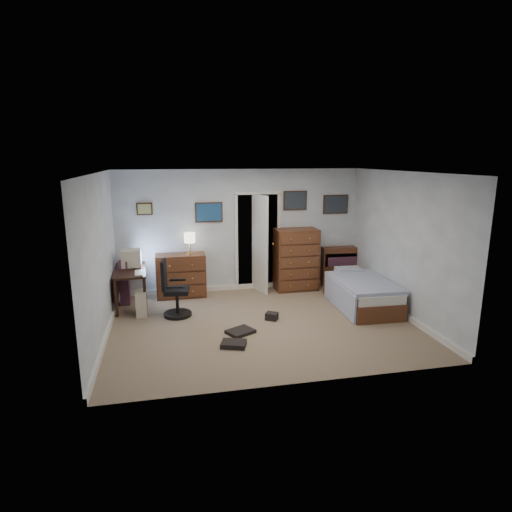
{
  "coord_description": "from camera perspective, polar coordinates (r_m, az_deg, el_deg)",
  "views": [
    {
      "loc": [
        -1.5,
        -6.58,
        2.73
      ],
      "look_at": [
        -0.04,
        0.3,
        1.1
      ],
      "focal_mm": 30.0,
      "sensor_mm": 36.0,
      "label": 1
    }
  ],
  "objects": [
    {
      "name": "keyboard",
      "position": [
        7.92,
        -15.35,
        -2.19
      ],
      "size": [
        0.16,
        0.38,
        0.02
      ],
      "primitive_type": "cube",
      "rotation": [
        0.0,
        0.0,
        0.05
      ],
      "color": "beige",
      "rests_on": "computer_desk"
    },
    {
      "name": "pc_tower",
      "position": [
        7.87,
        -15.05,
        -6.09
      ],
      "size": [
        0.21,
        0.4,
        0.42
      ],
      "rotation": [
        0.0,
        0.0,
        0.05
      ],
      "color": "beige",
      "rests_on": "floor"
    },
    {
      "name": "floor",
      "position": [
        7.28,
        0.8,
        -9.05
      ],
      "size": [
        5.0,
        4.0,
        0.02
      ],
      "primitive_type": "cube",
      "color": "#826D5A",
      "rests_on": "ground"
    },
    {
      "name": "low_dresser",
      "position": [
        8.67,
        -9.98,
        -2.54
      ],
      "size": [
        0.97,
        0.49,
        0.86
      ],
      "primitive_type": "cube",
      "rotation": [
        0.0,
        0.0,
        0.01
      ],
      "color": "brown",
      "rests_on": "floor"
    },
    {
      "name": "headboard_bookcase",
      "position": [
        9.51,
        11.47,
        -1.14
      ],
      "size": [
        0.94,
        0.29,
        0.84
      ],
      "rotation": [
        0.0,
        0.0,
        -0.06
      ],
      "color": "brown",
      "rests_on": "floor"
    },
    {
      "name": "wall_posters",
      "position": [
        8.86,
        1.61,
        6.67
      ],
      "size": [
        4.38,
        0.04,
        0.6
      ],
      "color": "#331E11",
      "rests_on": "floor"
    },
    {
      "name": "office_chair",
      "position": [
        7.62,
        -10.93,
        -5.08
      ],
      "size": [
        0.55,
        0.55,
        1.01
      ],
      "rotation": [
        0.0,
        0.0,
        -0.12
      ],
      "color": "black",
      "rests_on": "floor"
    },
    {
      "name": "computer_desk",
      "position": [
        8.32,
        -16.97,
        -2.81
      ],
      "size": [
        0.62,
        1.24,
        0.7
      ],
      "rotation": [
        0.0,
        0.0,
        0.05
      ],
      "color": "black",
      "rests_on": "floor"
    },
    {
      "name": "media_stack",
      "position": [
        8.42,
        -17.13,
        -3.44
      ],
      "size": [
        0.18,
        0.18,
        0.85
      ],
      "primitive_type": "cube",
      "rotation": [
        0.0,
        0.0,
        -0.04
      ],
      "color": "maroon",
      "rests_on": "floor"
    },
    {
      "name": "doorway",
      "position": [
        9.21,
        -0.19,
        2.23
      ],
      "size": [
        0.96,
        1.12,
        2.05
      ],
      "color": "black",
      "rests_on": "floor"
    },
    {
      "name": "tall_dresser",
      "position": [
        8.98,
        5.33,
        -0.45
      ],
      "size": [
        0.88,
        0.52,
        1.29
      ],
      "primitive_type": "cube",
      "rotation": [
        0.0,
        0.0,
        0.01
      ],
      "color": "brown",
      "rests_on": "floor"
    },
    {
      "name": "table_lamp",
      "position": [
        8.51,
        -8.83,
        2.31
      ],
      "size": [
        0.22,
        0.22,
        0.42
      ],
      "rotation": [
        0.0,
        0.0,
        0.01
      ],
      "color": "gold",
      "rests_on": "low_dresser"
    },
    {
      "name": "bed",
      "position": [
        8.22,
        13.8,
        -4.75
      ],
      "size": [
        1.0,
        1.79,
        0.58
      ],
      "rotation": [
        0.0,
        0.0,
        -0.03
      ],
      "color": "brown",
      "rests_on": "floor"
    },
    {
      "name": "floor_clutter",
      "position": [
        6.84,
        -1.39,
        -10.14
      ],
      "size": [
        1.15,
        1.22,
        0.13
      ],
      "rotation": [
        0.0,
        0.0,
        -0.22
      ],
      "color": "black",
      "rests_on": "floor"
    },
    {
      "name": "crt_monitor",
      "position": [
        8.38,
        -16.31,
        -0.29
      ],
      "size": [
        0.38,
        0.35,
        0.34
      ],
      "rotation": [
        0.0,
        0.0,
        0.05
      ],
      "color": "beige",
      "rests_on": "computer_desk"
    }
  ]
}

